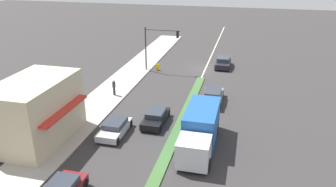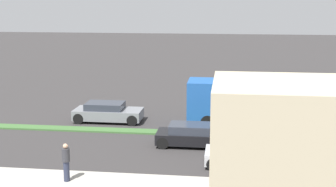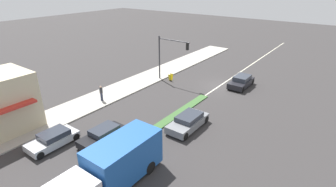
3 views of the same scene
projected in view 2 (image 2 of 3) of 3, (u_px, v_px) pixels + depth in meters
The scene contains 7 objects.
ground_plane at pixel (215, 135), 27.58m from camera, with size 160.00×160.00×0.00m, color #333030.
building_corner_store at pixel (319, 153), 16.31m from camera, with size 5.20×7.45×4.98m.
pedestrian at pixel (66, 161), 20.14m from camera, with size 0.34×0.34×1.70m.
delivery_truck at pixel (243, 103), 29.21m from camera, with size 2.44×7.50×2.87m.
sedan_silver at pixel (245, 154), 22.41m from camera, with size 1.84×3.88×1.16m.
suv_grey at pixel (108, 112), 30.48m from camera, with size 1.92×4.40×1.26m.
suv_black at pixel (193, 135), 25.47m from camera, with size 1.75×4.02×1.21m.
Camera 2 is at (26.67, 18.63, 7.92)m, focal length 50.00 mm.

